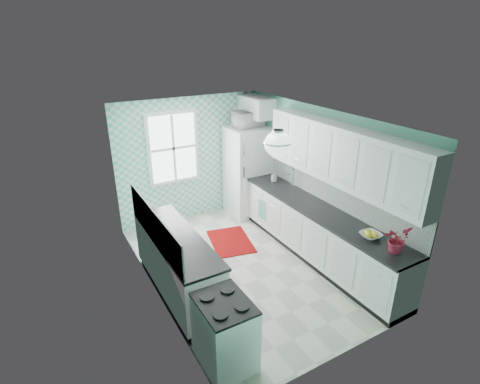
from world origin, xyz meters
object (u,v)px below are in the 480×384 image
microwave (248,119)px  ceiling_light (278,144)px  fridge (248,171)px  sink (285,189)px  stove (225,331)px  potted_plant (397,239)px  fruit_bowl (371,235)px

microwave → ceiling_light: bearing=70.2°
fridge → microwave: microwave is taller
fridge → sink: fridge is taller
fridge → sink: 1.19m
stove → microwave: microwave is taller
potted_plant → microwave: bearing=91.4°
ceiling_light → microwave: 2.82m
ceiling_light → stove: size_ratio=0.41×
stove → ceiling_light: bearing=33.7°
sink → potted_plant: 2.48m
fridge → microwave: 1.09m
potted_plant → microwave: size_ratio=0.64×
fridge → potted_plant: bearing=-87.9°
fruit_bowl → microwave: size_ratio=0.50×
fridge → stove: (-2.31, -3.35, -0.49)m
ceiling_light → potted_plant: ceiling_light is taller
stove → potted_plant: potted_plant is taller
fruit_bowl → microwave: bearing=91.6°
ceiling_light → stove: 2.36m
stove → potted_plant: size_ratio=2.32×
ceiling_light → fruit_bowl: bearing=-29.0°
sink → microwave: microwave is taller
stove → fruit_bowl: 2.46m
sink → fruit_bowl: sink is taller
stove → fruit_bowl: (2.40, 0.11, 0.53)m
sink → fruit_bowl: (-0.00, -2.05, 0.05)m
stove → microwave: 4.37m
fruit_bowl → potted_plant: potted_plant is taller
fridge → stove: fridge is taller
fridge → sink: bearing=-84.8°
fridge → microwave: size_ratio=3.28×
microwave → stove: bearing=59.0°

